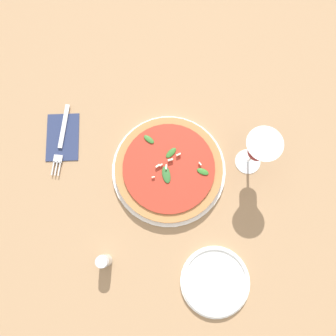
{
  "coord_description": "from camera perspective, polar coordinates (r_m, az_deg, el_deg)",
  "views": [
    {
      "loc": [
        0.23,
        0.0,
        0.88
      ],
      "look_at": [
        0.03,
        -0.01,
        0.03
      ],
      "focal_mm": 35.0,
      "sensor_mm": 36.0,
      "label": 1
    }
  ],
  "objects": [
    {
      "name": "wine_glass",
      "position": [
        0.82,
        15.56,
        3.23
      ],
      "size": [
        0.09,
        0.09,
        0.17
      ],
      "color": "white",
      "rests_on": "ground_plane"
    },
    {
      "name": "shaker_pepper",
      "position": [
        0.87,
        -11.24,
        -15.6
      ],
      "size": [
        0.03,
        0.03,
        0.07
      ],
      "color": "silver",
      "rests_on": "ground_plane"
    },
    {
      "name": "ground_plane",
      "position": [
        0.91,
        0.94,
        1.18
      ],
      "size": [
        6.0,
        6.0,
        0.0
      ],
      "primitive_type": "plane",
      "color": "#9E7A56"
    },
    {
      "name": "napkin",
      "position": [
        0.98,
        -18.0,
        5.18
      ],
      "size": [
        0.15,
        0.11,
        0.01
      ],
      "rotation": [
        0.0,
        0.0,
        0.11
      ],
      "color": "navy",
      "rests_on": "ground_plane"
    },
    {
      "name": "side_plate_white",
      "position": [
        0.89,
        8.06,
        -18.99
      ],
      "size": [
        0.18,
        0.18,
        0.02
      ],
      "color": "white",
      "rests_on": "ground_plane"
    },
    {
      "name": "fork",
      "position": [
        0.97,
        -18.16,
        4.84
      ],
      "size": [
        0.21,
        0.02,
        0.0
      ],
      "rotation": [
        0.0,
        0.0,
        -0.02
      ],
      "color": "silver",
      "rests_on": "ground_plane"
    },
    {
      "name": "pizza_arugula_main",
      "position": [
        0.89,
        0.0,
        -0.19
      ],
      "size": [
        0.31,
        0.31,
        0.05
      ],
      "color": "white",
      "rests_on": "ground_plane"
    }
  ]
}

